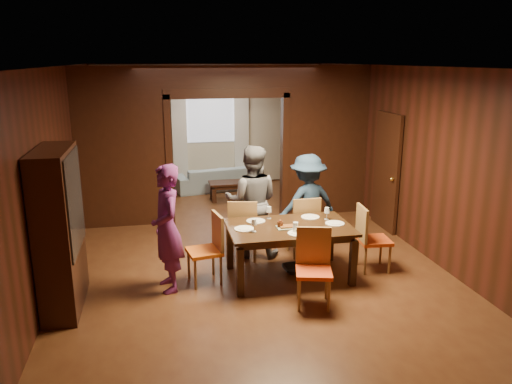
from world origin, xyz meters
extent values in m
plane|color=#4C2615|center=(0.00, 0.00, 0.00)|extent=(9.00, 9.00, 0.00)
cube|color=silver|center=(0.00, 0.00, 2.90)|extent=(5.50, 9.00, 0.02)
cube|color=black|center=(0.00, 4.50, 1.45)|extent=(5.50, 0.02, 2.90)
cube|color=black|center=(-2.75, 0.00, 1.45)|extent=(0.02, 9.00, 2.90)
cube|color=black|center=(2.75, 0.00, 1.45)|extent=(0.02, 9.00, 2.90)
cube|color=black|center=(-1.93, 1.60, 1.20)|extent=(1.65, 0.15, 2.40)
cube|color=black|center=(1.93, 1.60, 1.20)|extent=(1.65, 0.15, 2.40)
cube|color=black|center=(0.00, 1.60, 2.65)|extent=(5.50, 0.15, 0.50)
cube|color=beige|center=(0.00, 4.47, 1.45)|extent=(5.40, 0.04, 2.85)
imported|color=#652264|center=(-1.24, -1.27, 0.86)|extent=(0.52, 0.69, 1.71)
imported|color=#515056|center=(0.08, -0.31, 0.88)|extent=(1.00, 0.87, 1.75)
imported|color=#1D2F48|center=(0.98, -0.31, 0.79)|extent=(1.13, 0.81, 1.58)
imported|color=#95B0C4|center=(0.03, 3.85, 0.28)|extent=(1.98, 1.04, 0.55)
imported|color=black|center=(0.56, -1.10, 0.81)|extent=(0.37, 0.37, 0.09)
cube|color=black|center=(0.43, -1.22, 0.38)|extent=(1.71, 1.07, 0.76)
cube|color=black|center=(0.17, 2.92, 0.20)|extent=(0.80, 0.50, 0.40)
cube|color=black|center=(-2.53, -1.50, 1.00)|extent=(0.40, 1.20, 2.00)
cube|color=black|center=(2.70, 0.50, 1.05)|extent=(0.06, 0.90, 2.10)
cube|color=silver|center=(0.00, 4.44, 1.70)|extent=(1.20, 0.03, 1.30)
cube|color=white|center=(-0.75, 4.40, 1.25)|extent=(0.35, 0.06, 2.40)
cube|color=white|center=(0.75, 4.40, 1.25)|extent=(0.35, 0.06, 2.40)
cylinder|color=white|center=(-0.21, -1.23, 0.77)|extent=(0.27, 0.27, 0.01)
cylinder|color=silver|center=(0.02, -0.93, 0.77)|extent=(0.27, 0.27, 0.01)
cylinder|color=white|center=(0.84, -0.91, 0.77)|extent=(0.27, 0.27, 0.01)
cylinder|color=white|center=(1.09, -1.26, 0.77)|extent=(0.27, 0.27, 0.01)
cylinder|color=white|center=(0.46, -1.55, 0.77)|extent=(0.27, 0.27, 0.01)
cube|color=gray|center=(0.39, -1.30, 0.78)|extent=(0.30, 0.20, 0.04)
cube|color=gray|center=(0.68, -1.47, 0.78)|extent=(0.30, 0.20, 0.04)
cylinder|color=white|center=(0.44, -1.49, 0.83)|extent=(0.07, 0.07, 0.14)
camera|label=1|loc=(-1.34, -7.57, 3.02)|focal=35.00mm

